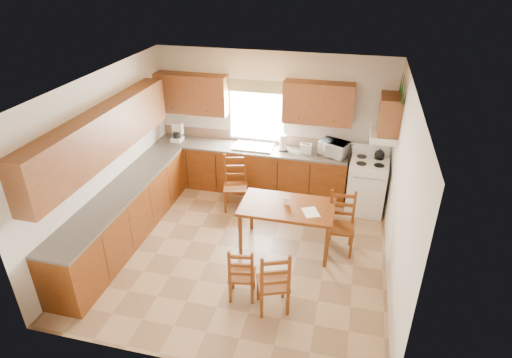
% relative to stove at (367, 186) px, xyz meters
% --- Properties ---
extents(floor, '(4.50, 4.50, 0.00)m').
position_rel_stove_xyz_m(floor, '(-1.88, -1.70, -0.49)').
color(floor, '#A2805D').
rests_on(floor, ground).
extents(ceiling, '(4.50, 4.50, 0.00)m').
position_rel_stove_xyz_m(ceiling, '(-1.88, -1.70, 2.21)').
color(ceiling, '#8B5E1E').
rests_on(ceiling, floor).
extents(wall_left, '(4.50, 4.50, 0.00)m').
position_rel_stove_xyz_m(wall_left, '(-4.13, -1.70, 0.86)').
color(wall_left, silver).
rests_on(wall_left, floor).
extents(wall_right, '(4.50, 4.50, 0.00)m').
position_rel_stove_xyz_m(wall_right, '(0.37, -1.70, 0.86)').
color(wall_right, silver).
rests_on(wall_right, floor).
extents(wall_back, '(4.50, 4.50, 0.00)m').
position_rel_stove_xyz_m(wall_back, '(-1.88, 0.55, 0.86)').
color(wall_back, silver).
rests_on(wall_back, floor).
extents(wall_front, '(4.50, 4.50, 0.00)m').
position_rel_stove_xyz_m(wall_front, '(-1.88, -3.95, 0.86)').
color(wall_front, silver).
rests_on(wall_front, floor).
extents(lower_cab_back, '(3.75, 0.60, 0.88)m').
position_rel_stove_xyz_m(lower_cab_back, '(-2.25, 0.25, -0.05)').
color(lower_cab_back, brown).
rests_on(lower_cab_back, floor).
extents(lower_cab_left, '(0.60, 3.60, 0.88)m').
position_rel_stove_xyz_m(lower_cab_left, '(-3.83, -1.85, -0.05)').
color(lower_cab_left, brown).
rests_on(lower_cab_left, floor).
extents(counter_back, '(3.75, 0.63, 0.04)m').
position_rel_stove_xyz_m(counter_back, '(-2.25, 0.25, 0.41)').
color(counter_back, '#59544E').
rests_on(counter_back, lower_cab_back).
extents(counter_left, '(0.63, 3.60, 0.04)m').
position_rel_stove_xyz_m(counter_left, '(-3.83, -1.85, 0.41)').
color(counter_left, '#59544E').
rests_on(counter_left, lower_cab_left).
extents(backsplash, '(3.75, 0.01, 0.18)m').
position_rel_stove_xyz_m(backsplash, '(-2.25, 0.54, 0.52)').
color(backsplash, '#917158').
rests_on(backsplash, counter_back).
extents(upper_cab_back_left, '(1.41, 0.33, 0.75)m').
position_rel_stove_xyz_m(upper_cab_back_left, '(-3.43, 0.38, 1.37)').
color(upper_cab_back_left, brown).
rests_on(upper_cab_back_left, wall_back).
extents(upper_cab_back_right, '(1.25, 0.33, 0.75)m').
position_rel_stove_xyz_m(upper_cab_back_right, '(-1.02, 0.38, 1.37)').
color(upper_cab_back_right, brown).
rests_on(upper_cab_back_right, wall_back).
extents(upper_cab_left, '(0.33, 3.60, 0.75)m').
position_rel_stove_xyz_m(upper_cab_left, '(-3.96, -1.85, 1.37)').
color(upper_cab_left, brown).
rests_on(upper_cab_left, wall_left).
extents(upper_cab_stove, '(0.33, 0.62, 0.62)m').
position_rel_stove_xyz_m(upper_cab_stove, '(0.20, -0.05, 1.41)').
color(upper_cab_stove, brown).
rests_on(upper_cab_stove, wall_right).
extents(range_hood, '(0.44, 0.62, 0.12)m').
position_rel_stove_xyz_m(range_hood, '(0.15, -0.05, 1.03)').
color(range_hood, silver).
rests_on(range_hood, wall_right).
extents(window_frame, '(1.13, 0.02, 1.18)m').
position_rel_stove_xyz_m(window_frame, '(-2.18, 0.52, 1.06)').
color(window_frame, silver).
rests_on(window_frame, wall_back).
extents(window_pane, '(1.05, 0.01, 1.10)m').
position_rel_stove_xyz_m(window_pane, '(-2.18, 0.51, 1.06)').
color(window_pane, white).
rests_on(window_pane, wall_back).
extents(window_valance, '(1.19, 0.01, 0.24)m').
position_rel_stove_xyz_m(window_valance, '(-2.18, 0.49, 1.56)').
color(window_valance, '#465C2D').
rests_on(window_valance, wall_back).
extents(sink_basin, '(0.75, 0.45, 0.04)m').
position_rel_stove_xyz_m(sink_basin, '(-2.18, 0.25, 0.45)').
color(sink_basin, silver).
rests_on(sink_basin, counter_back).
extents(pine_decal_a, '(0.22, 0.22, 0.36)m').
position_rel_stove_xyz_m(pine_decal_a, '(0.33, -0.37, 1.89)').
color(pine_decal_a, '#143E18').
rests_on(pine_decal_a, wall_right).
extents(pine_decal_b, '(0.22, 0.22, 0.36)m').
position_rel_stove_xyz_m(pine_decal_b, '(0.33, -0.05, 1.93)').
color(pine_decal_b, '#143E18').
rests_on(pine_decal_b, wall_right).
extents(pine_decal_c, '(0.22, 0.22, 0.36)m').
position_rel_stove_xyz_m(pine_decal_c, '(0.33, 0.27, 1.89)').
color(pine_decal_c, '#143E18').
rests_on(pine_decal_c, wall_right).
extents(stove, '(0.70, 0.72, 0.98)m').
position_rel_stove_xyz_m(stove, '(0.00, 0.00, 0.00)').
color(stove, silver).
rests_on(stove, floor).
extents(coffeemaker, '(0.28, 0.30, 0.34)m').
position_rel_stove_xyz_m(coffeemaker, '(-3.73, 0.21, 0.60)').
color(coffeemaker, silver).
rests_on(coffeemaker, counter_back).
extents(paper_towel, '(0.17, 0.17, 0.31)m').
position_rel_stove_xyz_m(paper_towel, '(-1.60, 0.25, 0.59)').
color(paper_towel, white).
rests_on(paper_towel, counter_back).
extents(toaster, '(0.23, 0.15, 0.18)m').
position_rel_stove_xyz_m(toaster, '(-1.17, 0.23, 0.52)').
color(toaster, silver).
rests_on(toaster, counter_back).
extents(microwave, '(0.56, 0.49, 0.28)m').
position_rel_stove_xyz_m(microwave, '(-0.66, 0.25, 0.57)').
color(microwave, silver).
rests_on(microwave, counter_back).
extents(dining_table, '(1.45, 0.83, 0.78)m').
position_rel_stove_xyz_m(dining_table, '(-1.21, -1.47, -0.10)').
color(dining_table, brown).
rests_on(dining_table, floor).
extents(chair_near_left, '(0.41, 0.40, 0.85)m').
position_rel_stove_xyz_m(chair_near_left, '(-1.61, -2.72, -0.06)').
color(chair_near_left, brown).
rests_on(chair_near_left, floor).
extents(chair_near_right, '(0.52, 0.51, 0.97)m').
position_rel_stove_xyz_m(chair_near_right, '(-1.15, -2.84, -0.01)').
color(chair_near_right, brown).
rests_on(chair_near_right, floor).
extents(chair_far_left, '(0.52, 0.50, 1.02)m').
position_rel_stove_xyz_m(chair_far_left, '(-2.34, -0.52, 0.02)').
color(chair_far_left, brown).
rests_on(chair_far_left, floor).
extents(chair_far_right, '(0.44, 0.42, 0.99)m').
position_rel_stove_xyz_m(chair_far_right, '(-0.37, -1.36, 0.01)').
color(chair_far_right, brown).
rests_on(chair_far_right, floor).
extents(table_paper, '(0.32, 0.36, 0.00)m').
position_rel_stove_xyz_m(table_paper, '(-0.84, -1.57, 0.29)').
color(table_paper, white).
rests_on(table_paper, dining_table).
extents(table_card, '(0.09, 0.03, 0.12)m').
position_rel_stove_xyz_m(table_card, '(-1.23, -1.44, 0.35)').
color(table_card, white).
rests_on(table_card, dining_table).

